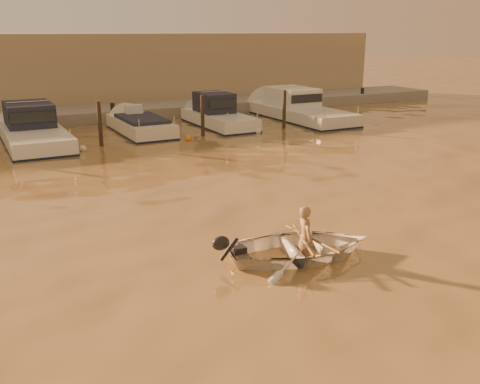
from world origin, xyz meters
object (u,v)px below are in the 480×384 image
moored_boat_5 (299,108)px  moored_boat_3 (141,129)px  person (305,238)px  moored_boat_2 (33,129)px  moored_boat_4 (219,115)px  dinghy (301,247)px  waterfront_building (52,72)px

moored_boat_5 → moored_boat_3: bearing=180.0°
person → moored_boat_2: (-3.73, 16.68, 0.17)m
person → moored_boat_4: size_ratio=0.23×
person → moored_boat_5: bearing=-21.5°
dinghy → moored_boat_2: (-3.64, 16.66, 0.40)m
person → moored_boat_4: moored_boat_4 is taller
moored_boat_3 → waterfront_building: waterfront_building is taller
moored_boat_4 → moored_boat_5: bearing=0.0°
person → moored_boat_3: person is taller
moored_boat_2 → moored_boat_3: 5.15m
person → moored_boat_5: size_ratio=0.17×
dinghy → moored_boat_4: bearing=-7.6°
dinghy → waterfront_building: (-0.84, 27.66, 2.17)m
moored_boat_2 → moored_boat_4: bearing=0.0°
moored_boat_4 → moored_boat_5: size_ratio=0.72×
person → moored_boat_2: size_ratio=0.18×
moored_boat_2 → waterfront_building: bearing=75.7°
person → waterfront_building: 27.76m
moored_boat_2 → moored_boat_5: size_ratio=0.94×
waterfront_building → moored_boat_4: bearing=-58.6°
person → waterfront_building: bearing=13.8°
moored_boat_4 → waterfront_building: bearing=121.4°
dinghy → moored_boat_3: size_ratio=0.55×
person → waterfront_building: size_ratio=0.03×
moored_boat_2 → moored_boat_3: size_ratio=1.39×
moored_boat_3 → moored_boat_2: bearing=180.0°
moored_boat_2 → person: bearing=-77.4°
person → moored_boat_2: moored_boat_2 is taller
moored_boat_3 → waterfront_building: bearing=102.0°
moored_boat_2 → waterfront_building: size_ratio=0.18×
dinghy → moored_boat_3: bearing=6.7°
person → moored_boat_4: bearing=-7.3°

